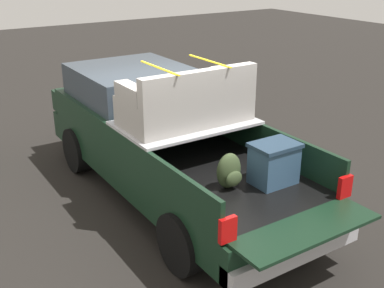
# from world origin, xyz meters

# --- Properties ---
(ground_plane) EXTENTS (40.00, 40.00, 0.00)m
(ground_plane) POSITION_xyz_m (0.00, 0.00, 0.00)
(ground_plane) COLOR black
(pickup_truck) EXTENTS (6.05, 2.06, 2.23)m
(pickup_truck) POSITION_xyz_m (0.37, -0.00, 0.96)
(pickup_truck) COLOR black
(pickup_truck) RESTS_ON ground_plane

